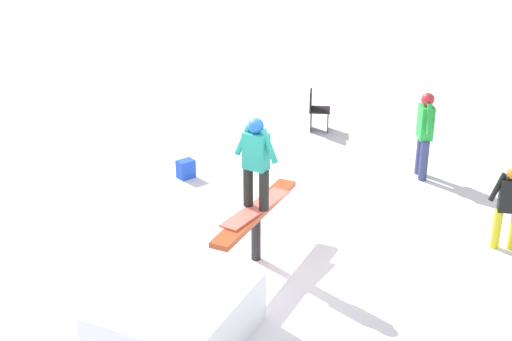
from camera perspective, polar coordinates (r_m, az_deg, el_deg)
The scene contains 8 objects.
ground_plane at distance 10.48m, azimuth -0.00°, elevation -7.07°, with size 60.00×60.00×0.00m, color white.
rail_feature at distance 10.15m, azimuth -0.00°, elevation -3.77°, with size 2.09×1.40×0.81m.
snow_kicker_ramp at distance 8.70m, azimuth -6.31°, elevation -11.64°, with size 1.80×1.50×0.68m, color white.
main_rider_on_rail at distance 9.81m, azimuth -0.00°, elevation 0.39°, with size 1.43×0.84×1.37m.
bystander_green at distance 13.13m, azimuth 13.34°, elevation 3.12°, with size 0.46×0.64×1.60m.
bystander_black at distance 11.04m, azimuth 19.60°, elevation -2.49°, with size 0.49×0.48×1.33m.
folding_chair at distance 15.34m, azimuth 4.93°, elevation 4.71°, with size 0.62×0.62×0.88m.
backpack_on_snow at distance 13.07m, azimuth -5.64°, elevation 0.12°, with size 0.30×0.22×0.34m, color blue.
Camera 1 is at (-5.00, -7.51, 5.32)m, focal length 50.00 mm.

